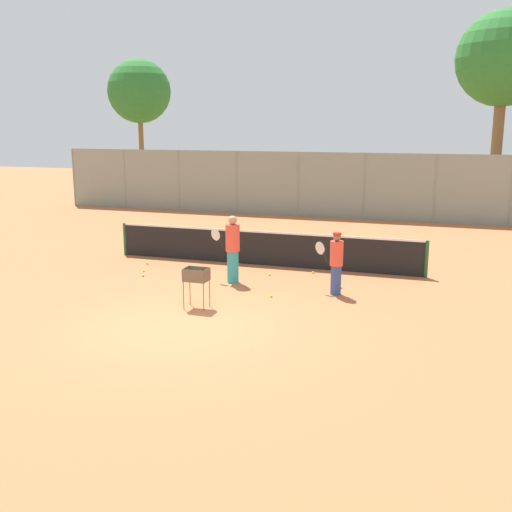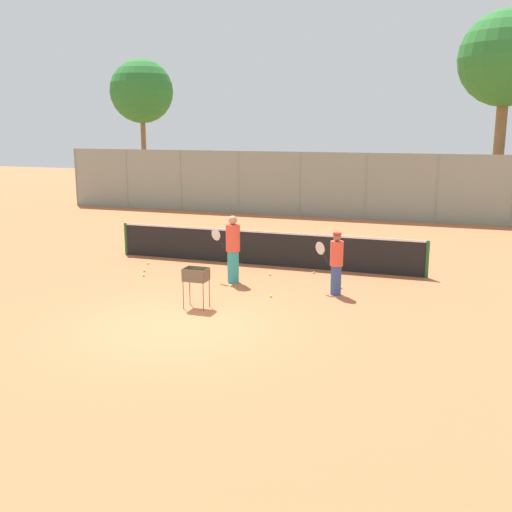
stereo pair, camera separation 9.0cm
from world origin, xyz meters
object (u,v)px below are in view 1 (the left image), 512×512
object	(u,v)px
player_red_cap	(232,248)
ball_cart	(197,278)
player_white_outfit	(336,262)
tennis_net	(264,247)

from	to	relation	value
player_red_cap	ball_cart	world-z (taller)	player_red_cap
player_white_outfit	ball_cart	xyz separation A→B (m)	(-2.89, -2.16, -0.11)
tennis_net	player_white_outfit	world-z (taller)	player_white_outfit
player_white_outfit	player_red_cap	bearing A→B (deg)	18.08
tennis_net	player_white_outfit	bearing A→B (deg)	-42.65
tennis_net	ball_cart	world-z (taller)	tennis_net
player_red_cap	ball_cart	bearing A→B (deg)	102.44
player_white_outfit	player_red_cap	world-z (taller)	player_red_cap
ball_cart	player_white_outfit	bearing A→B (deg)	36.81
tennis_net	player_red_cap	size ratio (longest dim) A/B	5.27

